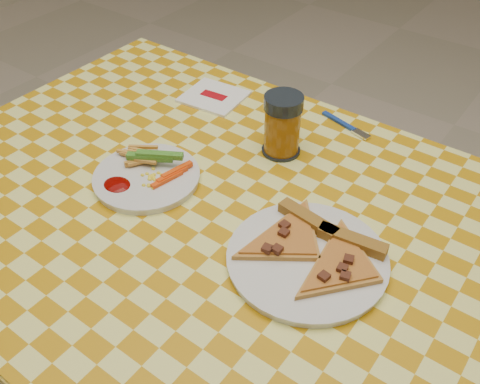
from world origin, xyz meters
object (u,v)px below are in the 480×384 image
plate_right (307,260)px  drink_glass (282,125)px  plate_left (147,178)px  table (225,239)px

plate_right → drink_glass: bearing=131.0°
plate_left → drink_glass: drink_glass is taller
plate_left → drink_glass: 0.29m
table → plate_right: bearing=-5.6°
plate_right → drink_glass: 0.32m
plate_right → drink_glass: drink_glass is taller
drink_glass → plate_right: bearing=-49.0°
table → plate_left: (-0.17, -0.02, 0.08)m
drink_glass → table: bearing=-85.6°
plate_left → plate_right: bearing=0.2°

